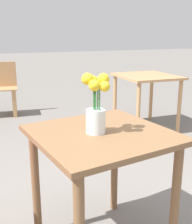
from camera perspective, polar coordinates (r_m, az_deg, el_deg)
name	(u,v)px	position (r m, az deg, el deg)	size (l,w,h in m)	color
table_front	(101,155)	(1.59, 1.10, -8.65)	(0.76, 0.76, 0.75)	brown
flower_vase	(96,110)	(1.48, 0.03, 0.45)	(0.15, 0.15, 0.33)	silver
table_back	(146,84)	(3.85, 10.18, 5.59)	(0.80, 0.87, 0.75)	tan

